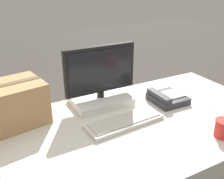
{
  "coord_description": "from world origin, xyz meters",
  "views": [
    {
      "loc": [
        -0.64,
        -1.03,
        1.48
      ],
      "look_at": [
        -0.0,
        0.16,
        0.87
      ],
      "focal_mm": 42.0,
      "sensor_mm": 36.0,
      "label": 1
    }
  ],
  "objects": [
    {
      "name": "keyboard",
      "position": [
        0.0,
        0.02,
        0.74
      ],
      "size": [
        0.44,
        0.18,
        0.03
      ],
      "rotation": [
        0.0,
        0.0,
        0.06
      ],
      "color": "beige",
      "rests_on": "office_desk"
    },
    {
      "name": "cardboard_box",
      "position": [
        -0.57,
        0.31,
        0.84
      ],
      "size": [
        0.45,
        0.32,
        0.23
      ],
      "rotation": [
        0.0,
        0.0,
        0.16
      ],
      "color": "tan",
      "rests_on": "office_desk"
    },
    {
      "name": "monitor",
      "position": [
        -0.01,
        0.3,
        0.85
      ],
      "size": [
        0.45,
        0.26,
        0.37
      ],
      "color": "white",
      "rests_on": "office_desk"
    },
    {
      "name": "spoon",
      "position": [
        0.54,
        -0.11,
        0.73
      ],
      "size": [
        0.09,
        0.14,
        0.0
      ],
      "rotation": [
        0.0,
        0.0,
        1.02
      ],
      "color": "silver",
      "rests_on": "office_desk"
    },
    {
      "name": "paper_cup_right",
      "position": [
        0.37,
        -0.31,
        0.77
      ],
      "size": [
        0.09,
        0.09,
        0.09
      ],
      "color": "red",
      "rests_on": "office_desk"
    },
    {
      "name": "desk_phone",
      "position": [
        0.37,
        0.12,
        0.75
      ],
      "size": [
        0.2,
        0.21,
        0.07
      ],
      "rotation": [
        0.0,
        0.0,
        -0.01
      ],
      "color": "#2D2D33",
      "rests_on": "office_desk"
    },
    {
      "name": "office_desk",
      "position": [
        0.0,
        0.0,
        0.36
      ],
      "size": [
        1.8,
        0.9,
        0.72
      ],
      "color": "beige",
      "rests_on": "ground_plane"
    }
  ]
}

